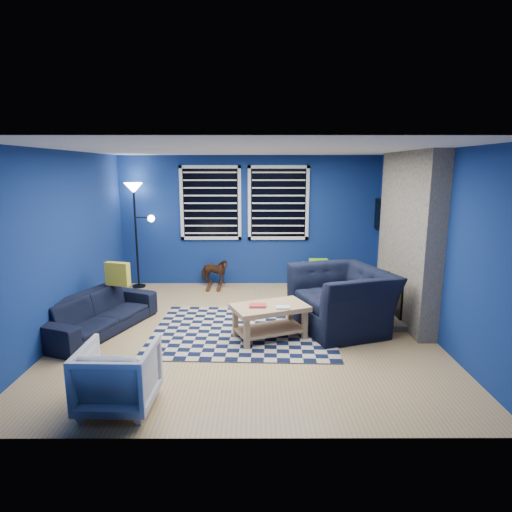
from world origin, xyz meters
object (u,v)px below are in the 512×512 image
at_px(armchair_bent, 118,376).
at_px(floor_lamp, 135,202).
at_px(tv, 384,216).
at_px(armchair_big, 342,299).
at_px(rocking_horse, 214,271).
at_px(sofa, 98,313).
at_px(coffee_table, 270,315).
at_px(cabinet, 318,278).

height_order(armchair_bent, floor_lamp, floor_lamp).
xyz_separation_m(tv, armchair_bent, (-3.65, -4.00, -1.08)).
bearing_deg(armchair_big, rocking_horse, -155.31).
xyz_separation_m(sofa, floor_lamp, (-0.03, 2.29, 1.36)).
bearing_deg(floor_lamp, coffee_table, -46.52).
xyz_separation_m(sofa, coffee_table, (2.40, -0.27, 0.07)).
bearing_deg(tv, cabinet, -174.91).
height_order(armchair_bent, cabinet, armchair_bent).
bearing_deg(armchair_bent, sofa, -63.67).
height_order(sofa, coffee_table, sofa).
bearing_deg(rocking_horse, floor_lamp, 106.64).
relative_size(armchair_bent, rocking_horse, 1.19).
xyz_separation_m(sofa, armchair_big, (3.44, 0.11, 0.16)).
xyz_separation_m(armchair_big, rocking_horse, (-2.02, 2.12, -0.11)).
xyz_separation_m(armchair_bent, floor_lamp, (-0.93, 4.24, 1.31)).
xyz_separation_m(armchair_bent, coffee_table, (1.50, 1.69, 0.02)).
distance_m(sofa, armchair_bent, 2.15).
xyz_separation_m(armchair_big, armchair_bent, (-2.54, -2.07, -0.11)).
height_order(sofa, armchair_big, armchair_big).
height_order(armchair_big, coffee_table, armchair_big).
relative_size(armchair_big, coffee_table, 1.19).
bearing_deg(tv, floor_lamp, 176.99).
height_order(rocking_horse, cabinet, cabinet).
height_order(rocking_horse, floor_lamp, floor_lamp).
bearing_deg(armchair_big, coffee_table, -88.73).
bearing_deg(tv, coffee_table, -132.84).
height_order(tv, sofa, tv).
distance_m(tv, sofa, 5.11).
bearing_deg(sofa, coffee_table, -75.60).
height_order(tv, armchair_big, tv).
distance_m(rocking_horse, floor_lamp, 1.95).
bearing_deg(rocking_horse, cabinet, -79.81).
relative_size(rocking_horse, cabinet, 0.86).
height_order(cabinet, floor_lamp, floor_lamp).
bearing_deg(coffee_table, floor_lamp, 133.48).
distance_m(tv, armchair_big, 2.43).
bearing_deg(coffee_table, sofa, 173.56).
relative_size(armchair_bent, floor_lamp, 0.35).
bearing_deg(sofa, armchair_bent, -134.53).
distance_m(coffee_table, floor_lamp, 3.75).
bearing_deg(armchair_big, cabinet, 163.12).
bearing_deg(cabinet, floor_lamp, -175.96).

